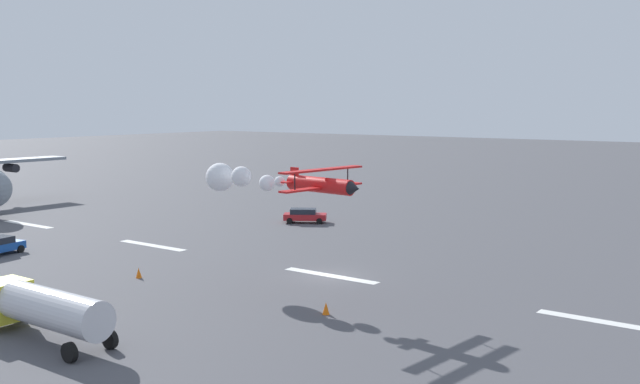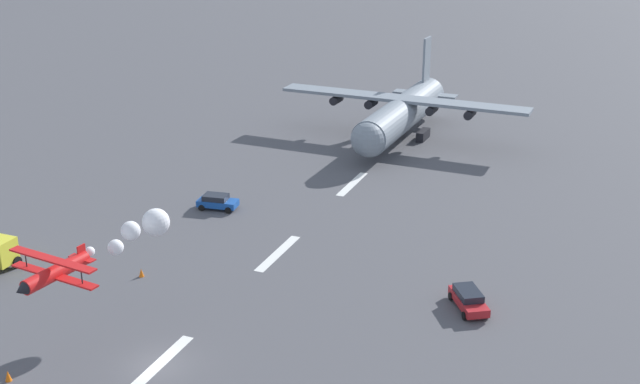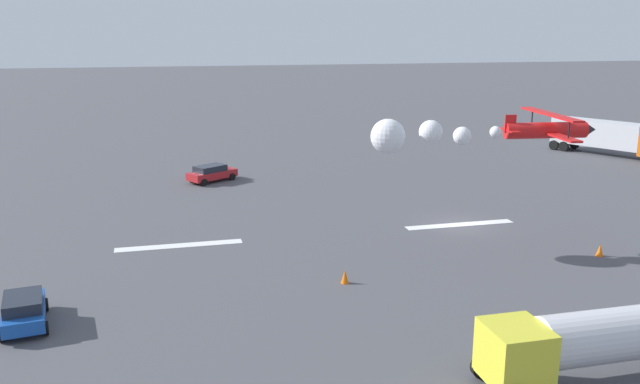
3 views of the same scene
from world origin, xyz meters
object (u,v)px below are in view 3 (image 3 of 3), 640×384
at_px(airport_staff_sedan, 24,310).
at_px(traffic_cone_near, 600,250).
at_px(traffic_cone_far, 345,277).
at_px(fuel_tanker_truck, 597,339).
at_px(semi_truck_orange, 610,136).
at_px(stunt_biplane_red, 456,133).
at_px(followme_car_yellow, 212,173).

height_order(airport_staff_sedan, traffic_cone_near, airport_staff_sedan).
bearing_deg(traffic_cone_far, airport_staff_sedan, 5.54).
bearing_deg(fuel_tanker_truck, semi_truck_orange, -127.65).
bearing_deg(stunt_biplane_red, semi_truck_orange, -140.45).
distance_m(semi_truck_orange, traffic_cone_far, 48.38).
distance_m(stunt_biplane_red, airport_staff_sedan, 25.49).
xyz_separation_m(followme_car_yellow, airport_staff_sedan, (10.92, 28.19, -0.00)).
bearing_deg(traffic_cone_far, semi_truck_orange, -142.84).
bearing_deg(traffic_cone_far, followme_car_yellow, -79.41).
xyz_separation_m(followme_car_yellow, traffic_cone_far, (-4.98, 26.65, -0.44)).
relative_size(followme_car_yellow, traffic_cone_near, 6.37).
bearing_deg(followme_car_yellow, semi_truck_orange, -176.63).
xyz_separation_m(semi_truck_orange, followme_car_yellow, (43.52, 2.56, -1.30)).
height_order(fuel_tanker_truck, followme_car_yellow, fuel_tanker_truck).
bearing_deg(traffic_cone_near, followme_car_yellow, -50.82).
bearing_deg(followme_car_yellow, fuel_tanker_truck, 106.71).
distance_m(fuel_tanker_truck, airport_staff_sedan, 24.93).
bearing_deg(traffic_cone_near, stunt_biplane_red, -23.24).
relative_size(semi_truck_orange, airport_staff_sedan, 3.18).
height_order(stunt_biplane_red, followme_car_yellow, stunt_biplane_red).
distance_m(followme_car_yellow, traffic_cone_near, 33.69).
xyz_separation_m(followme_car_yellow, traffic_cone_near, (-21.28, 26.11, -0.44)).
relative_size(stunt_biplane_red, semi_truck_orange, 1.05).
relative_size(semi_truck_orange, followme_car_yellow, 2.83).
xyz_separation_m(semi_truck_orange, traffic_cone_far, (38.53, 29.21, -1.74)).
xyz_separation_m(fuel_tanker_truck, traffic_cone_near, (-9.65, -12.65, -1.37)).
height_order(followme_car_yellow, traffic_cone_far, followme_car_yellow).
xyz_separation_m(stunt_biplane_red, followme_car_yellow, (13.07, -22.58, -6.53)).
relative_size(fuel_tanker_truck, traffic_cone_far, 12.73).
distance_m(stunt_biplane_red, followme_car_yellow, 26.90).
distance_m(traffic_cone_near, traffic_cone_far, 16.31).
relative_size(semi_truck_orange, traffic_cone_near, 18.05).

